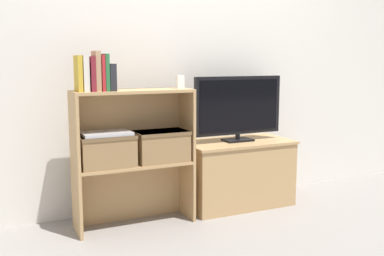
# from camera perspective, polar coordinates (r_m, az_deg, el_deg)

# --- Properties ---
(ground_plane) EXTENTS (16.00, 16.00, 0.00)m
(ground_plane) POSITION_cam_1_polar(r_m,az_deg,el_deg) (3.21, 1.01, -11.74)
(ground_plane) COLOR gray
(wall_back) EXTENTS (10.00, 0.05, 2.40)m
(wall_back) POSITION_cam_1_polar(r_m,az_deg,el_deg) (3.42, -2.34, 10.02)
(wall_back) COLOR silver
(wall_back) RESTS_ON ground_plane
(tv_stand) EXTENTS (0.83, 0.44, 0.50)m
(tv_stand) POSITION_cam_1_polar(r_m,az_deg,el_deg) (3.50, 5.76, -5.69)
(tv_stand) COLOR tan
(tv_stand) RESTS_ON ground_plane
(tv) EXTENTS (0.73, 0.14, 0.49)m
(tv) POSITION_cam_1_polar(r_m,az_deg,el_deg) (3.41, 5.90, 2.70)
(tv) COLOR black
(tv) RESTS_ON tv_stand
(bookshelf_lower_tier) EXTENTS (0.80, 0.26, 0.43)m
(bookshelf_lower_tier) POSITION_cam_1_polar(r_m,az_deg,el_deg) (3.14, -7.58, -7.12)
(bookshelf_lower_tier) COLOR tan
(bookshelf_lower_tier) RESTS_ON ground_plane
(bookshelf_upper_tier) EXTENTS (0.80, 0.26, 0.49)m
(bookshelf_upper_tier) POSITION_cam_1_polar(r_m,az_deg,el_deg) (3.05, -7.77, 1.32)
(bookshelf_upper_tier) COLOR tan
(bookshelf_upper_tier) RESTS_ON bookshelf_lower_tier
(book_mustard) EXTENTS (0.03, 0.15, 0.22)m
(book_mustard) POSITION_cam_1_polar(r_m,az_deg,el_deg) (2.86, -14.25, 6.71)
(book_mustard) COLOR gold
(book_mustard) RESTS_ON bookshelf_upper_tier
(book_ivory) EXTENTS (0.04, 0.13, 0.22)m
(book_ivory) POSITION_cam_1_polar(r_m,az_deg,el_deg) (2.87, -13.49, 6.76)
(book_ivory) COLOR silver
(book_ivory) RESTS_ON bookshelf_upper_tier
(book_maroon) EXTENTS (0.03, 0.16, 0.22)m
(book_maroon) POSITION_cam_1_polar(r_m,az_deg,el_deg) (2.87, -12.70, 6.71)
(book_maroon) COLOR maroon
(book_maroon) RESTS_ON bookshelf_upper_tier
(book_tan) EXTENTS (0.03, 0.13, 0.25)m
(book_tan) POSITION_cam_1_polar(r_m,az_deg,el_deg) (2.88, -12.05, 7.08)
(book_tan) COLOR tan
(book_tan) RESTS_ON bookshelf_upper_tier
(book_crimson) EXTENTS (0.02, 0.15, 0.23)m
(book_crimson) POSITION_cam_1_polar(r_m,az_deg,el_deg) (2.89, -11.47, 6.86)
(book_crimson) COLOR #B22328
(book_crimson) RESTS_ON bookshelf_upper_tier
(book_forest) EXTENTS (0.02, 0.15, 0.23)m
(book_forest) POSITION_cam_1_polar(r_m,az_deg,el_deg) (2.89, -10.99, 6.95)
(book_forest) COLOR #286638
(book_forest) RESTS_ON bookshelf_upper_tier
(book_charcoal) EXTENTS (0.04, 0.15, 0.17)m
(book_charcoal) POSITION_cam_1_polar(r_m,az_deg,el_deg) (2.90, -10.30, 6.36)
(book_charcoal) COLOR #232328
(book_charcoal) RESTS_ON bookshelf_upper_tier
(baby_monitor) EXTENTS (0.05, 0.03, 0.12)m
(baby_monitor) POSITION_cam_1_polar(r_m,az_deg,el_deg) (3.09, -1.52, 5.90)
(baby_monitor) COLOR white
(baby_monitor) RESTS_ON bookshelf_upper_tier
(storage_basket_left) EXTENTS (0.36, 0.23, 0.21)m
(storage_basket_left) POSITION_cam_1_polar(r_m,az_deg,el_deg) (2.96, -10.79, -2.66)
(storage_basket_left) COLOR #937047
(storage_basket_left) RESTS_ON bookshelf_lower_tier
(storage_basket_right) EXTENTS (0.36, 0.23, 0.21)m
(storage_basket_right) POSITION_cam_1_polar(r_m,az_deg,el_deg) (3.07, -3.93, -2.12)
(storage_basket_right) COLOR #937047
(storage_basket_right) RESTS_ON bookshelf_lower_tier
(laptop) EXTENTS (0.31, 0.21, 0.02)m
(laptop) POSITION_cam_1_polar(r_m,az_deg,el_deg) (2.94, -10.85, -0.67)
(laptop) COLOR #BCBCC1
(laptop) RESTS_ON storage_basket_left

